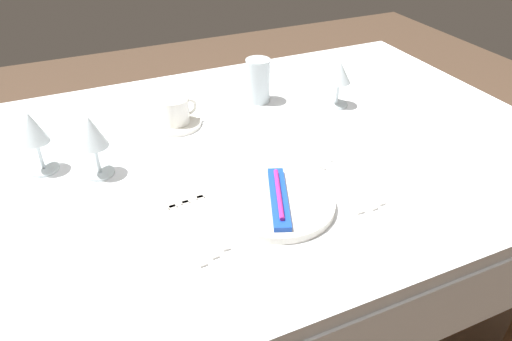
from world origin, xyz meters
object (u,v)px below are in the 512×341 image
Objects in this scene: toothbrush_package at (279,197)px; wine_glass_right at (339,75)px; fork_outer at (208,214)px; fork_salad at (182,226)px; spoon_dessert at (347,171)px; dinner_knife at (333,185)px; wine_glass_centre at (33,131)px; spoon_soup at (339,178)px; fork_inner at (195,220)px; drink_tumbler at (258,83)px; wine_glass_left at (92,135)px; coffee_cup_left at (175,110)px; dinner_plate at (278,203)px.

wine_glass_right is (0.38, 0.37, 0.07)m from toothbrush_package.
fork_outer is 0.94× the size of fork_salad.
fork_outer is at bearing -147.47° from wine_glass_right.
dinner_knife is at bearing -148.58° from spoon_dessert.
wine_glass_centre is (-0.67, 0.31, 0.10)m from spoon_dessert.
wine_glass_right reaches higher than spoon_soup.
spoon_soup is (0.36, 0.01, 0.00)m from fork_inner.
spoon_soup is at bearing 2.36° from fork_salad.
fork_outer is at bearing -179.80° from spoon_soup.
fork_inner is 0.59m from drink_tumbler.
fork_outer is 0.94× the size of spoon_dessert.
wine_glass_left is 0.55m from drink_tumbler.
toothbrush_package is 1.57× the size of drink_tumbler.
wine_glass_left is (0.12, -0.07, 0.00)m from wine_glass_centre.
wine_glass_left reaches higher than fork_outer.
spoon_soup is at bearing -26.96° from wine_glass_centre.
fork_outer is 0.03m from fork_inner.
dinner_knife is 1.01× the size of spoon_dessert.
spoon_dessert is (0.42, 0.03, -0.00)m from fork_salad.
fork_outer is (-0.15, 0.03, -0.02)m from toothbrush_package.
spoon_dessert is 1.50× the size of wine_glass_centre.
toothbrush_package is 1.98× the size of coffee_cup_left.
fork_outer is at bearing -124.88° from drink_tumbler.
fork_outer is at bearing 166.74° from toothbrush_package.
spoon_dessert is at bearing -24.65° from wine_glass_centre.
drink_tumbler is at bearing 10.58° from coffee_cup_left.
coffee_cup_left reaches higher than dinner_knife.
spoon_dessert is at bearing 14.21° from toothbrush_package.
fork_inner is 0.44m from wine_glass_centre.
wine_glass_right is at bearing -31.61° from drink_tumbler.
dinner_plate is 0.59m from wine_glass_centre.
wine_glass_centre is (-0.28, 0.33, 0.10)m from fork_inner.
fork_salad is 0.39m from spoon_soup.
wine_glass_left is (-0.48, 0.27, 0.11)m from dinner_knife.
toothbrush_package is at bearing -109.31° from drink_tumbler.
drink_tumbler reaches higher than fork_inner.
wine_glass_right reaches higher than drink_tumbler.
fork_inner is 0.36m from spoon_soup.
drink_tumbler is (0.63, 0.14, -0.05)m from wine_glass_centre.
spoon_soup is at bearing 1.47° from fork_inner.
spoon_dessert is 0.60m from wine_glass_left.
fork_inner is 0.97× the size of fork_salad.
fork_outer and fork_inner have the same top height.
drink_tumbler is at bearing 94.45° from spoon_dessert.
spoon_soup reaches higher than dinner_knife.
wine_glass_left is at bearing -145.40° from coffee_cup_left.
wine_glass_centre is at bearing 133.58° from fork_outer.
fork_inner is at bearing -166.16° from fork_outer.
dinner_knife is 0.50m from coffee_cup_left.
wine_glass_right reaches higher than spoon_dessert.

